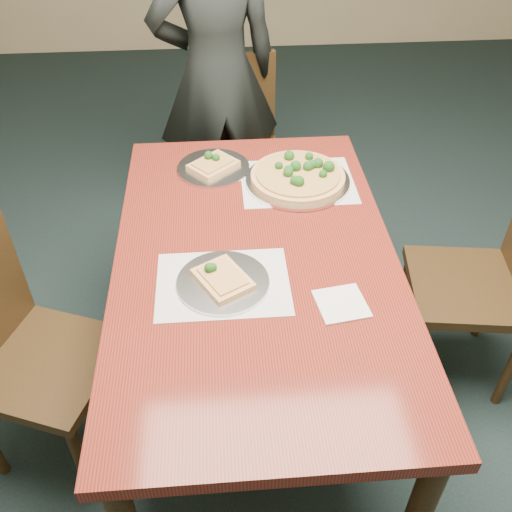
{
  "coord_description": "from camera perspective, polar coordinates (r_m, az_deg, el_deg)",
  "views": [
    {
      "loc": [
        -0.27,
        -1.17,
        1.93
      ],
      "look_at": [
        -0.16,
        0.2,
        0.75
      ],
      "focal_mm": 40.0,
      "sensor_mm": 36.0,
      "label": 1
    }
  ],
  "objects": [
    {
      "name": "placemat_main",
      "position": [
        2.16,
        4.17,
        7.42
      ],
      "size": [
        0.42,
        0.32,
        0.0
      ],
      "primitive_type": "cube",
      "color": "white",
      "rests_on": "dining_table"
    },
    {
      "name": "chair_left",
      "position": [
        2.01,
        -22.48,
        -8.34
      ],
      "size": [
        0.54,
        0.54,
        0.91
      ],
      "rotation": [
        0.0,
        0.0,
        1.21
      ],
      "color": "black",
      "rests_on": "ground"
    },
    {
      "name": "chair_far",
      "position": [
        2.91,
        -1.67,
        11.44
      ],
      "size": [
        0.49,
        0.49,
        0.91
      ],
      "rotation": [
        0.0,
        0.0,
        0.18
      ],
      "color": "black",
      "rests_on": "ground"
    },
    {
      "name": "dining_table",
      "position": [
        1.88,
        -0.0,
        -2.13
      ],
      "size": [
        0.9,
        1.5,
        0.75
      ],
      "color": "#5C1812",
      "rests_on": "ground"
    },
    {
      "name": "pizza_pan",
      "position": [
        2.15,
        4.26,
        7.98
      ],
      "size": [
        0.39,
        0.39,
        0.08
      ],
      "color": "silver",
      "rests_on": "dining_table"
    },
    {
      "name": "slice_plate_far",
      "position": [
        2.23,
        -4.29,
        8.95
      ],
      "size": [
        0.28,
        0.28,
        0.06
      ],
      "color": "silver",
      "rests_on": "dining_table"
    },
    {
      "name": "chair_right",
      "position": [
        2.27,
        22.58,
        -1.76
      ],
      "size": [
        0.47,
        0.47,
        0.91
      ],
      "rotation": [
        0.0,
        0.0,
        -1.71
      ],
      "color": "black",
      "rests_on": "ground"
    },
    {
      "name": "slice_plate_near",
      "position": [
        1.71,
        -3.38,
        -2.42
      ],
      "size": [
        0.28,
        0.28,
        0.06
      ],
      "color": "silver",
      "rests_on": "dining_table"
    },
    {
      "name": "diner",
      "position": [
        2.81,
        -3.98,
        17.59
      ],
      "size": [
        0.67,
        0.5,
        1.67
      ],
      "primitive_type": "imported",
      "rotation": [
        0.0,
        0.0,
        3.33
      ],
      "color": "black",
      "rests_on": "ground"
    },
    {
      "name": "placemat_near",
      "position": [
        1.72,
        -3.32,
        -2.75
      ],
      "size": [
        0.4,
        0.3,
        0.0
      ],
      "primitive_type": "cube",
      "color": "white",
      "rests_on": "dining_table"
    },
    {
      "name": "napkin",
      "position": [
        1.67,
        8.53,
        -4.74
      ],
      "size": [
        0.16,
        0.16,
        0.01
      ],
      "primitive_type": "cube",
      "rotation": [
        0.0,
        0.0,
        0.15
      ],
      "color": "white",
      "rests_on": "dining_table"
    },
    {
      "name": "ground",
      "position": [
        2.28,
        4.71,
        -17.65
      ],
      "size": [
        8.0,
        8.0,
        0.0
      ],
      "primitive_type": "plane",
      "color": "black",
      "rests_on": "ground"
    }
  ]
}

